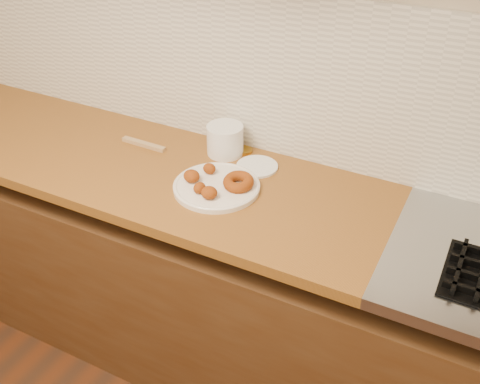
# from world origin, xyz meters

# --- Properties ---
(wall_back) EXTENTS (4.00, 0.02, 2.70)m
(wall_back) POSITION_xyz_m (0.00, 2.00, 1.35)
(wall_back) COLOR tan
(wall_back) RESTS_ON ground
(base_cabinet) EXTENTS (3.60, 0.60, 0.77)m
(base_cabinet) POSITION_xyz_m (0.00, 1.69, 0.39)
(base_cabinet) COLOR #492F1A
(base_cabinet) RESTS_ON floor
(butcher_block) EXTENTS (2.30, 0.62, 0.04)m
(butcher_block) POSITION_xyz_m (-0.65, 1.69, 0.88)
(butcher_block) COLOR brown
(butcher_block) RESTS_ON base_cabinet
(backsplash) EXTENTS (3.60, 0.02, 0.60)m
(backsplash) POSITION_xyz_m (0.00, 1.99, 1.20)
(backsplash) COLOR beige
(backsplash) RESTS_ON wall_back
(donut_plate) EXTENTS (0.30, 0.30, 0.02)m
(donut_plate) POSITION_xyz_m (-0.10, 1.66, 0.91)
(donut_plate) COLOR white
(donut_plate) RESTS_ON butcher_block
(ring_donut) EXTENTS (0.11, 0.11, 0.05)m
(ring_donut) POSITION_xyz_m (-0.03, 1.69, 0.94)
(ring_donut) COLOR #892F05
(ring_donut) RESTS_ON donut_plate
(fried_dough_chunks) EXTENTS (0.17, 0.18, 0.04)m
(fried_dough_chunks) POSITION_xyz_m (-0.14, 1.63, 0.94)
(fried_dough_chunks) COLOR #892F05
(fried_dough_chunks) RESTS_ON donut_plate
(plastic_tub) EXTENTS (0.14, 0.14, 0.11)m
(plastic_tub) POSITION_xyz_m (-0.18, 1.89, 0.96)
(plastic_tub) COLOR white
(plastic_tub) RESTS_ON butcher_block
(tub_lid) EXTENTS (0.17, 0.17, 0.01)m
(tub_lid) POSITION_xyz_m (-0.03, 1.85, 0.90)
(tub_lid) COLOR white
(tub_lid) RESTS_ON butcher_block
(brass_jar_lid) EXTENTS (0.07, 0.07, 0.01)m
(brass_jar_lid) POSITION_xyz_m (-0.13, 1.93, 0.91)
(brass_jar_lid) COLOR #AF7E21
(brass_jar_lid) RESTS_ON butcher_block
(wooden_utensil) EXTENTS (0.19, 0.03, 0.01)m
(wooden_utensil) POSITION_xyz_m (-0.49, 1.79, 0.91)
(wooden_utensil) COLOR tan
(wooden_utensil) RESTS_ON butcher_block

